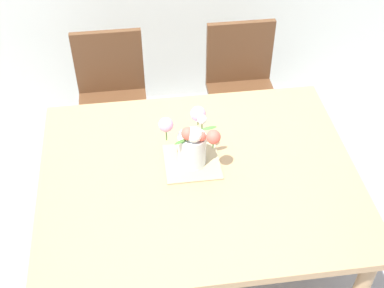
% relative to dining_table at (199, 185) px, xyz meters
% --- Properties ---
extents(ground_plane, '(12.00, 12.00, 0.00)m').
position_rel_dining_table_xyz_m(ground_plane, '(0.00, 0.00, -0.65)').
color(ground_plane, '#939399').
extents(dining_table, '(1.48, 1.19, 0.72)m').
position_rel_dining_table_xyz_m(dining_table, '(0.00, 0.00, 0.00)').
color(dining_table, tan).
rests_on(dining_table, ground_plane).
extents(chair_left, '(0.42, 0.42, 0.90)m').
position_rel_dining_table_xyz_m(chair_left, '(-0.41, 0.94, -0.13)').
color(chair_left, brown).
rests_on(chair_left, ground_plane).
extents(chair_right, '(0.42, 0.42, 0.90)m').
position_rel_dining_table_xyz_m(chair_right, '(0.41, 0.94, -0.13)').
color(chair_right, brown).
rests_on(chair_right, ground_plane).
extents(placemat, '(0.26, 0.26, 0.01)m').
position_rel_dining_table_xyz_m(placemat, '(-0.02, 0.08, 0.08)').
color(placemat, tan).
rests_on(placemat, dining_table).
extents(flower_vase, '(0.27, 0.24, 0.28)m').
position_rel_dining_table_xyz_m(flower_vase, '(-0.02, 0.08, 0.22)').
color(flower_vase, silver).
rests_on(flower_vase, placemat).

